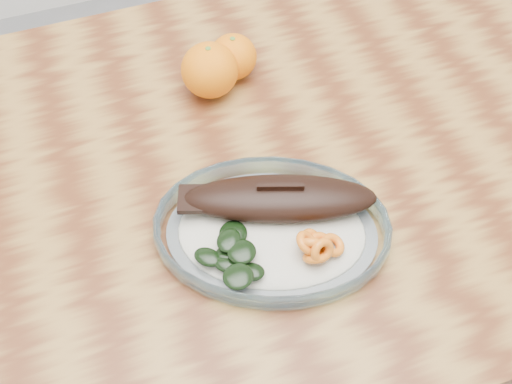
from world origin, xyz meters
The scene contains 5 objects.
ground centered at (0.00, 0.00, 0.00)m, with size 3.00×3.00×0.00m, color slate.
dining_table centered at (0.00, 0.00, 0.65)m, with size 1.20×0.80×0.75m.
plated_meal centered at (0.02, -0.13, 0.77)m, with size 0.71×0.71×0.08m.
orange_left centered at (0.03, 0.15, 0.79)m, with size 0.09×0.09×0.09m, color #EC5504.
orange_right centered at (0.07, 0.18, 0.79)m, with size 0.07×0.07×0.07m, color #EC5504.
Camera 1 is at (-0.15, -0.55, 1.45)m, focal length 45.00 mm.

